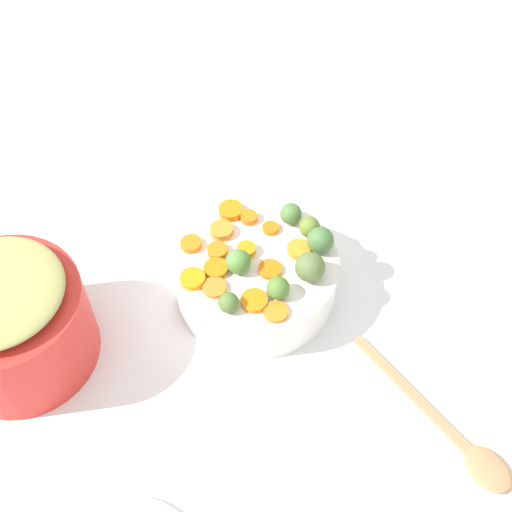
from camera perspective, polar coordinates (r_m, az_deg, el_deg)
The scene contains 25 objects.
tabletop at distance 1.04m, azimuth 1.31°, elevation -3.32°, with size 2.40×2.40×0.02m, color white.
serving_bowl_carrots at distance 1.00m, azimuth 0.00°, elevation -1.69°, with size 0.24×0.24×0.08m, color white.
metal_pot at distance 0.98m, azimuth -19.98°, elevation -5.65°, with size 0.21×0.21×0.14m, color red.
carrot_slice_0 at distance 0.95m, azimuth -5.40°, elevation -1.95°, with size 0.04×0.04×0.01m, color orange.
carrot_slice_1 at distance 0.96m, azimuth -3.43°, elevation -1.08°, with size 0.04×0.04×0.01m, color orange.
carrot_slice_2 at distance 0.93m, azimuth -0.15°, elevation -3.83°, with size 0.04×0.04×0.01m, color orange.
carrot_slice_3 at distance 0.94m, azimuth -3.55°, elevation -2.71°, with size 0.03×0.03×0.01m, color orange.
carrot_slice_4 at distance 0.98m, azimuth -3.30°, elevation 0.45°, with size 0.03×0.03×0.01m, color orange.
carrot_slice_5 at distance 1.03m, azimuth -2.16°, elevation 3.88°, with size 0.04×0.04×0.01m, color orange.
carrot_slice_6 at distance 0.98m, azimuth 3.64°, elevation 0.57°, with size 0.04×0.04×0.01m, color orange.
carrot_slice_7 at distance 0.96m, azimuth 1.20°, elevation -1.14°, with size 0.03×0.03×0.01m, color orange.
carrot_slice_8 at distance 0.99m, azimuth -5.56°, elevation 1.03°, with size 0.03×0.03×0.01m, color orange.
carrot_slice_9 at distance 0.98m, azimuth -0.83°, elevation 0.53°, with size 0.03×0.03×0.01m, color orange.
carrot_slice_10 at distance 0.92m, azimuth 1.69°, elevation -4.77°, with size 0.03×0.03×0.01m, color orange.
carrot_slice_11 at distance 1.01m, azimuth 1.24°, elevation 2.37°, with size 0.02×0.02×0.01m, color orange.
carrot_slice_12 at distance 1.02m, azimuth -0.60°, elevation 3.29°, with size 0.03×0.03×0.01m, color orange.
carrot_slice_13 at distance 1.00m, azimuth -2.95°, elevation 2.18°, with size 0.03×0.03×0.01m, color orange.
brussels_sprout_0 at distance 0.93m, azimuth 1.89°, elevation -2.73°, with size 0.03×0.03×0.03m, color #507730.
brussels_sprout_1 at distance 0.98m, azimuth 5.50°, elevation 1.34°, with size 0.04×0.04×0.04m, color #476E3B.
brussels_sprout_2 at distance 0.94m, azimuth 4.62°, elevation -0.93°, with size 0.04×0.04×0.04m, color #586B3A.
brussels_sprout_3 at distance 1.01m, azimuth 2.99°, elevation 3.61°, with size 0.03×0.03×0.03m, color #4E733B.
brussels_sprout_4 at distance 0.95m, azimuth -1.51°, elevation -0.48°, with size 0.04×0.04×0.04m, color #52833B.
brussels_sprout_5 at distance 0.91m, azimuth -2.35°, elevation -3.98°, with size 0.03×0.03×0.03m, color #527033.
brussels_sprout_6 at distance 1.00m, azimuth 4.53°, elevation 2.51°, with size 0.03×0.03×0.03m, color olive.
wooden_spoon at distance 0.95m, azimuth 16.92°, elevation -14.84°, with size 0.06×0.28×0.01m.
Camera 1 is at (0.42, 0.42, 0.87)m, focal length 47.03 mm.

